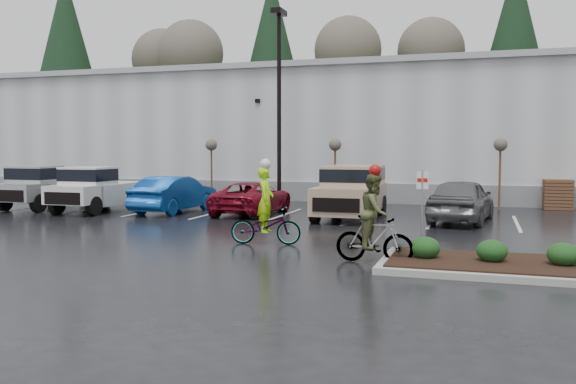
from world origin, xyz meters
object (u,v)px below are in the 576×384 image
(car_blue, at_px, (175,194))
(suv_tan, at_px, (351,192))
(lamppost, at_px, (279,86))
(pickup_white, at_px, (101,189))
(sapling_mid, at_px, (335,148))
(cyclist_hivis, at_px, (266,218))
(sapling_west, at_px, (211,148))
(pallet_stack_a, at_px, (558,194))
(fire_lane_sign, at_px, (422,201))
(car_red, at_px, (252,198))
(car_grey, at_px, (461,200))
(sapling_east, at_px, (500,148))
(cyclist_olive, at_px, (374,227))
(pickup_silver, at_px, (49,187))

(car_blue, bearing_deg, suv_tan, -175.80)
(lamppost, xyz_separation_m, pickup_white, (-6.63, -4.76, -4.71))
(sapling_mid, xyz_separation_m, cyclist_hivis, (0.85, -12.23, -1.97))
(suv_tan, height_order, cyclist_hivis, cyclist_hivis)
(sapling_west, relative_size, pallet_stack_a, 2.37)
(cyclist_hivis, bearing_deg, sapling_west, 22.29)
(lamppost, height_order, fire_lane_sign, lamppost)
(sapling_west, height_order, car_red, sapling_west)
(suv_tan, relative_size, car_grey, 1.06)
(pallet_stack_a, relative_size, car_red, 0.28)
(pallet_stack_a, xyz_separation_m, car_red, (-12.37, -5.93, -0.00))
(sapling_east, xyz_separation_m, pickup_white, (-16.63, -5.76, -1.75))
(cyclist_olive, bearing_deg, pickup_silver, 66.49)
(sapling_mid, distance_m, suv_tan, 5.80)
(pickup_white, distance_m, cyclist_olive, 15.81)
(car_grey, xyz_separation_m, cyclist_hivis, (-5.18, -7.09, -0.07))
(lamppost, relative_size, sapling_east, 2.88)
(lamppost, relative_size, car_red, 1.91)
(sapling_east, bearing_deg, pickup_white, -160.88)
(car_blue, distance_m, car_red, 3.43)
(pallet_stack_a, xyz_separation_m, suv_tan, (-8.14, -6.22, 0.35))
(sapling_east, relative_size, suv_tan, 0.63)
(lamppost, height_order, pickup_white, lamppost)
(sapling_mid, bearing_deg, car_blue, -137.36)
(sapling_east, height_order, pickup_silver, sapling_east)
(cyclist_hivis, bearing_deg, suv_tan, -16.94)
(pallet_stack_a, xyz_separation_m, pickup_silver, (-22.19, -6.36, 0.30))
(car_blue, bearing_deg, fire_lane_sign, 149.44)
(fire_lane_sign, height_order, cyclist_hivis, cyclist_hivis)
(car_blue, xyz_separation_m, cyclist_olive, (10.07, -8.79, 0.09))
(sapling_west, xyz_separation_m, car_grey, (12.53, -5.14, -1.90))
(cyclist_hivis, bearing_deg, car_blue, 35.04)
(lamppost, distance_m, sapling_east, 10.48)
(pickup_white, relative_size, suv_tan, 1.02)
(car_grey, relative_size, cyclist_hivis, 1.96)
(pickup_white, height_order, car_red, pickup_white)
(sapling_east, xyz_separation_m, suv_tan, (-5.64, -5.22, -1.70))
(sapling_west, xyz_separation_m, pallet_stack_a, (16.50, 1.00, -2.05))
(lamppost, bearing_deg, sapling_west, 165.96)
(cyclist_olive, bearing_deg, sapling_mid, 21.39)
(sapling_east, bearing_deg, sapling_mid, 180.00)
(suv_tan, bearing_deg, fire_lane_sign, -65.60)
(lamppost, distance_m, pallet_stack_a, 13.61)
(sapling_east, relative_size, car_grey, 0.66)
(lamppost, xyz_separation_m, sapling_west, (-4.00, 1.00, -2.96))
(car_blue, bearing_deg, sapling_east, -154.67)
(sapling_west, relative_size, sapling_mid, 1.00)
(sapling_west, xyz_separation_m, car_blue, (0.73, -5.31, -1.95))
(sapling_mid, height_order, car_red, sapling_mid)
(sapling_east, xyz_separation_m, cyclist_hivis, (-6.65, -12.23, -1.97))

